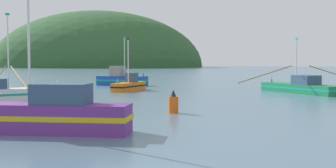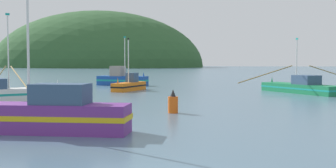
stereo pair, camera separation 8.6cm
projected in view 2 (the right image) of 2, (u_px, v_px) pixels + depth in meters
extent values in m
ellipsoid|color=#2D562D|center=(97.00, 67.00, 265.84)|extent=(136.85, 109.48, 71.25)
cube|color=#197A47|center=(300.00, 88.00, 46.34)|extent=(8.71, 9.65, 1.00)
cube|color=teal|center=(300.00, 88.00, 46.33)|extent=(8.79, 9.74, 0.18)
cone|color=#197A47|center=(272.00, 79.00, 50.63)|extent=(0.28, 0.28, 0.70)
cube|color=#334C6B|center=(306.00, 80.00, 45.47)|extent=(3.22, 3.26, 1.01)
cylinder|color=silver|center=(297.00, 62.00, 46.76)|extent=(0.12, 0.12, 4.97)
cube|color=teal|center=(297.00, 39.00, 46.61)|extent=(0.26, 0.29, 0.20)
cylinder|color=#997F4C|center=(266.00, 74.00, 44.13)|extent=(5.60, 4.76, 1.88)
cylinder|color=#997F4C|center=(332.00, 73.00, 48.36)|extent=(5.60, 4.76, 1.88)
cube|color=white|center=(9.00, 95.00, 36.96)|extent=(8.16, 8.53, 1.11)
cube|color=teal|center=(9.00, 94.00, 36.96)|extent=(8.24, 8.61, 0.20)
cone|color=white|center=(57.00, 83.00, 39.29)|extent=(0.28, 0.28, 0.70)
cylinder|color=silver|center=(8.00, 52.00, 36.76)|extent=(0.12, 0.12, 6.50)
cube|color=teal|center=(7.00, 14.00, 36.58)|extent=(0.27, 0.28, 0.20)
cylinder|color=#997F4C|center=(0.00, 75.00, 40.26)|extent=(4.40, 4.12, 1.81)
cylinder|color=#997F4C|center=(19.00, 77.00, 33.48)|extent=(4.40, 4.12, 1.81)
cube|color=#6B2D84|center=(31.00, 118.00, 20.54)|extent=(10.04, 3.18, 1.45)
cube|color=gold|center=(31.00, 117.00, 20.53)|extent=(10.14, 3.22, 0.26)
cube|color=#334C6B|center=(61.00, 94.00, 20.28)|extent=(2.89, 2.02, 1.00)
cylinder|color=silver|center=(28.00, 39.00, 20.33)|extent=(0.12, 0.12, 6.35)
cube|color=orange|center=(129.00, 87.00, 49.98)|extent=(2.46, 6.19, 1.00)
cube|color=black|center=(129.00, 86.00, 49.98)|extent=(2.49, 6.26, 0.18)
cone|color=orange|center=(118.00, 80.00, 47.38)|extent=(0.23, 0.23, 0.70)
cube|color=#334C6B|center=(132.00, 77.00, 50.66)|extent=(1.33, 1.43, 1.14)
cylinder|color=silver|center=(128.00, 61.00, 49.68)|extent=(0.12, 0.12, 5.12)
cube|color=black|center=(128.00, 39.00, 49.53)|extent=(0.08, 0.36, 0.20)
cube|color=#19479E|center=(122.00, 81.00, 60.83)|extent=(7.69, 3.02, 1.39)
cube|color=teal|center=(122.00, 80.00, 60.83)|extent=(7.76, 3.05, 0.25)
cone|color=#19479E|center=(144.00, 74.00, 59.53)|extent=(0.22, 0.22, 0.70)
cube|color=gray|center=(118.00, 71.00, 61.02)|extent=(1.95, 2.13, 1.48)
cylinder|color=silver|center=(125.00, 57.00, 60.48)|extent=(0.12, 0.12, 5.59)
cube|color=teal|center=(125.00, 37.00, 60.32)|extent=(0.36, 0.07, 0.20)
cylinder|color=#E55914|center=(173.00, 105.00, 28.30)|extent=(0.69, 0.69, 1.13)
cone|color=black|center=(173.00, 93.00, 28.26)|extent=(0.41, 0.41, 0.50)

